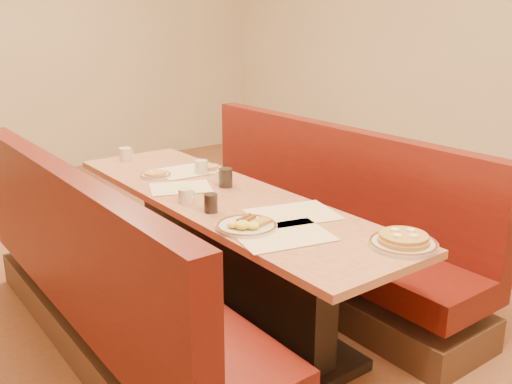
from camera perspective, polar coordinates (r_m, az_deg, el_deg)
ground at (r=3.55m, az=-3.12°, el=-12.00°), size 8.00×8.00×0.00m
diner_table at (r=3.38m, az=-3.22°, el=-6.45°), size 0.70×2.50×0.75m
booth_left at (r=3.08m, az=-14.77°, el=-9.77°), size 0.55×2.50×1.05m
booth_right at (r=3.81m, az=5.99°, el=-3.94°), size 0.55×2.50×1.05m
placemat_near_left at (r=2.66m, az=2.69°, el=-4.31°), size 0.50×0.42×0.00m
placemat_near_right at (r=2.94m, az=3.70°, el=-2.23°), size 0.51×0.43×0.00m
placemat_far_left at (r=3.41m, az=-7.55°, el=0.43°), size 0.43×0.38×0.00m
placemat_far_right at (r=3.78m, az=-6.72°, el=2.15°), size 0.43×0.34×0.00m
pancake_plate at (r=2.62m, az=14.52°, el=-4.80°), size 0.31×0.31×0.07m
eggs_plate at (r=2.74m, az=-0.95°, el=-3.37°), size 0.30×0.30×0.06m
extra_plate_mid at (r=3.80m, az=-4.74°, el=2.43°), size 0.18×0.18×0.04m
extra_plate_far at (r=3.68m, az=-10.04°, el=1.73°), size 0.20×0.20×0.04m
coffee_mug_a at (r=3.45m, az=-3.28°, el=1.48°), size 0.12×0.08×0.09m
coffee_mug_b at (r=3.13m, az=-7.06°, el=-0.35°), size 0.10×0.07×0.08m
coffee_mug_c at (r=3.70m, az=-5.48°, el=2.53°), size 0.12×0.08×0.09m
coffee_mug_d at (r=4.13m, az=-12.90°, el=3.74°), size 0.12×0.08×0.09m
soda_tumbler_near at (r=2.97m, az=-4.54°, el=-1.12°), size 0.07×0.07×0.10m
soda_tumbler_mid at (r=3.40m, az=-3.06°, el=1.44°), size 0.08×0.08×0.11m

